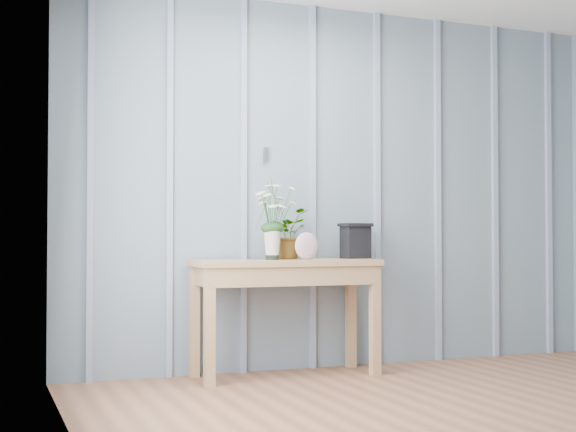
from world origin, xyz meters
name	(u,v)px	position (x,y,z in m)	size (l,w,h in m)	color
room_shell	(448,38)	(0.00, 0.92, 1.99)	(4.00, 4.50, 2.50)	gray
sideboard	(285,277)	(-0.54, 1.99, 0.64)	(1.20, 0.45, 0.75)	#A27A4E
daisy_vase	(272,209)	(-0.65, 1.95, 1.08)	(0.37, 0.28, 0.52)	black
spider_plant	(286,234)	(-0.49, 2.11, 0.92)	(0.30, 0.26, 0.33)	#173817
felt_disc_vessel	(307,246)	(-0.41, 1.95, 0.84)	(0.18, 0.05, 0.18)	#9A5E77
carved_box	(355,240)	(-0.01, 2.05, 0.87)	(0.21, 0.17, 0.24)	black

